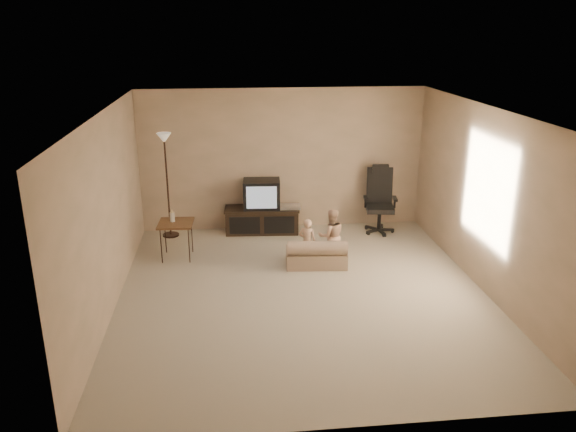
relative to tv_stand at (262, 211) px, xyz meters
name	(u,v)px	position (x,y,z in m)	size (l,w,h in m)	color
floor	(303,293)	(0.39, -2.49, -0.40)	(5.50, 5.50, 0.00)	#B1A38D
room_shell	(304,187)	(0.39, -2.49, 1.12)	(5.50, 5.50, 5.50)	silver
tv_stand	(262,211)	(0.00, 0.00, 0.00)	(1.35, 0.58, 0.95)	black
office_chair	(379,208)	(2.07, -0.18, 0.03)	(0.63, 0.66, 1.19)	black
side_table	(175,223)	(-1.42, -1.01, 0.17)	(0.56, 0.56, 0.80)	brown
floor_lamp	(166,162)	(-1.61, -0.02, 0.93)	(0.28, 0.28, 1.81)	black
child_sofa	(317,255)	(0.72, -1.59, -0.21)	(0.95, 0.59, 0.45)	gray
toddler_left	(307,242)	(0.59, -1.50, -0.03)	(0.27, 0.20, 0.74)	#D5A685
toddler_right	(331,236)	(0.97, -1.45, 0.03)	(0.42, 0.23, 0.86)	#D5A685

